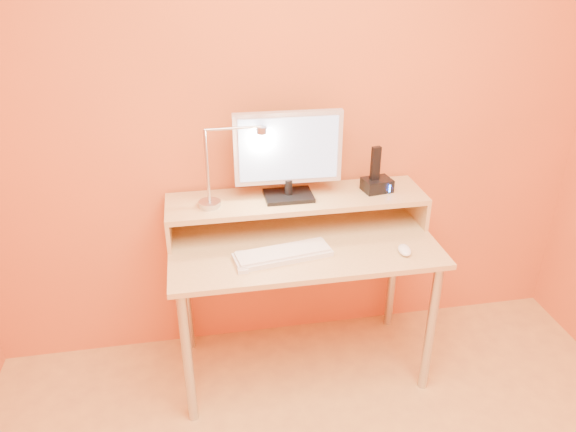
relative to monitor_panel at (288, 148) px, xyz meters
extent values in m
cube|color=orange|center=(0.04, 0.16, 0.13)|extent=(3.00, 0.04, 2.50)
cylinder|color=#B5B5B9|center=(-0.51, -0.41, -0.77)|extent=(0.04, 0.04, 0.69)
cylinder|color=#B5B5B9|center=(0.59, -0.41, -0.77)|extent=(0.04, 0.04, 0.69)
cylinder|color=#B5B5B9|center=(-0.51, 0.09, -0.77)|extent=(0.04, 0.04, 0.69)
cylinder|color=#B5B5B9|center=(0.59, 0.09, -0.77)|extent=(0.04, 0.04, 0.69)
cube|color=tan|center=(0.04, -0.16, -0.41)|extent=(1.20, 0.60, 0.02)
cube|color=tan|center=(-0.55, -0.01, -0.33)|extent=(0.02, 0.30, 0.14)
cube|color=tan|center=(0.63, -0.01, -0.33)|extent=(0.02, 0.30, 0.14)
cube|color=tan|center=(0.04, -0.01, -0.25)|extent=(1.20, 0.30, 0.02)
cube|color=black|center=(0.00, -0.01, -0.23)|extent=(0.22, 0.16, 0.02)
cylinder|color=black|center=(0.00, -0.01, -0.19)|extent=(0.04, 0.04, 0.07)
cube|color=silver|center=(0.00, 0.00, 0.00)|extent=(0.48, 0.05, 0.33)
cube|color=black|center=(0.00, 0.02, 0.00)|extent=(0.44, 0.02, 0.28)
cube|color=#8AA7D4|center=(0.00, -0.02, 0.00)|extent=(0.44, 0.02, 0.29)
cylinder|color=#B5B5B9|center=(-0.36, -0.04, -0.23)|extent=(0.10, 0.10, 0.02)
cylinder|color=#B5B5B9|center=(-0.36, -0.04, -0.05)|extent=(0.01, 0.01, 0.33)
cylinder|color=#B5B5B9|center=(-0.24, -0.04, 0.12)|extent=(0.24, 0.01, 0.01)
cylinder|color=#B5B5B9|center=(-0.12, -0.04, 0.10)|extent=(0.04, 0.04, 0.03)
cylinder|color=#FFEAC6|center=(-0.12, -0.04, 0.09)|extent=(0.03, 0.03, 0.00)
cube|color=black|center=(0.42, -0.01, -0.21)|extent=(0.14, 0.12, 0.06)
cube|color=black|center=(0.41, -0.01, -0.10)|extent=(0.04, 0.03, 0.16)
cube|color=#2E81FE|center=(0.47, -0.06, -0.21)|extent=(0.01, 0.00, 0.04)
cube|color=silver|center=(-0.07, -0.27, -0.39)|extent=(0.44, 0.20, 0.02)
ellipsoid|color=white|center=(0.46, -0.33, -0.38)|extent=(0.07, 0.10, 0.03)
cube|color=silver|center=(-0.25, -0.29, -0.39)|extent=(0.05, 0.16, 0.02)
camera|label=1|loc=(-0.41, -2.26, 0.84)|focal=34.24mm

